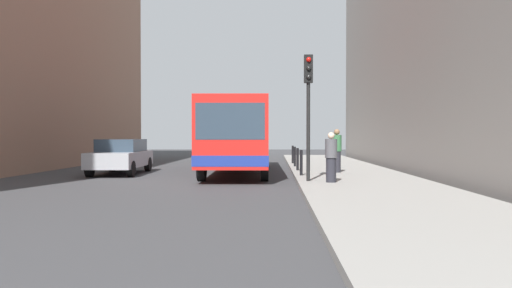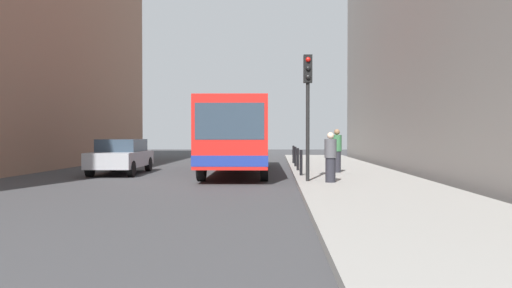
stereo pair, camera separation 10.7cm
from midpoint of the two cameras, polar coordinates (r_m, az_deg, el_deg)
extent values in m
plane|color=#38383A|center=(16.73, -6.38, -4.58)|extent=(80.00, 80.00, 0.00)
cube|color=gray|center=(16.79, 12.21, -4.32)|extent=(4.40, 40.00, 0.15)
cube|color=gray|center=(23.00, 26.06, 14.33)|extent=(7.00, 32.00, 13.94)
cube|color=red|center=(20.73, -2.30, 1.34)|extent=(2.79, 11.06, 2.50)
cube|color=navy|center=(20.74, -2.30, -1.28)|extent=(2.81, 11.08, 0.36)
cube|color=#2D3D4C|center=(15.27, -3.36, 2.79)|extent=(2.26, 0.12, 1.20)
cube|color=#2D3D4C|center=(21.23, -2.24, 2.28)|extent=(2.77, 9.46, 1.00)
cylinder|color=black|center=(16.84, 0.86, -2.83)|extent=(0.31, 1.01, 1.00)
cylinder|color=black|center=(16.98, -6.80, -2.80)|extent=(0.31, 1.01, 1.00)
cylinder|color=black|center=(24.63, 0.79, -1.62)|extent=(0.31, 1.01, 1.00)
cylinder|color=black|center=(24.72, -4.45, -1.62)|extent=(0.31, 1.01, 1.00)
cube|color=#A5A8AD|center=(20.81, -16.24, -1.75)|extent=(2.00, 4.48, 0.64)
cube|color=#2D3D4C|center=(20.94, -16.13, -0.15)|extent=(1.71, 2.54, 0.52)
cylinder|color=black|center=(19.17, -15.08, -2.94)|extent=(0.25, 0.65, 0.64)
cylinder|color=black|center=(19.65, -19.72, -2.87)|extent=(0.25, 0.65, 0.64)
cylinder|color=black|center=(22.08, -13.13, -2.42)|extent=(0.25, 0.65, 0.64)
cylinder|color=black|center=(22.50, -17.21, -2.37)|extent=(0.25, 0.65, 0.64)
cylinder|color=black|center=(15.36, 6.17, 1.46)|extent=(0.12, 0.12, 3.20)
cube|color=black|center=(15.51, 6.19, 9.06)|extent=(0.28, 0.24, 0.90)
sphere|color=red|center=(15.42, 6.22, 10.16)|extent=(0.16, 0.16, 0.16)
sphere|color=black|center=(15.38, 6.22, 9.13)|extent=(0.16, 0.16, 0.16)
sphere|color=black|center=(15.35, 6.22, 8.09)|extent=(0.16, 0.16, 0.16)
cylinder|color=black|center=(17.55, 5.34, -2.27)|extent=(0.11, 0.11, 0.95)
cylinder|color=black|center=(20.16, 4.93, -1.85)|extent=(0.11, 0.11, 0.95)
cylinder|color=black|center=(22.77, 4.61, -1.52)|extent=(0.11, 0.11, 0.95)
cylinder|color=black|center=(25.39, 4.36, -1.27)|extent=(0.11, 0.11, 0.95)
cylinder|color=#26262D|center=(15.06, 8.91, -3.15)|extent=(0.32, 0.32, 0.78)
cylinder|color=#4C4C51|center=(15.03, 8.92, -0.53)|extent=(0.38, 0.38, 0.60)
sphere|color=beige|center=(15.02, 8.92, 1.01)|extent=(0.21, 0.21, 0.21)
cylinder|color=#26262D|center=(19.18, 9.63, -2.15)|extent=(0.32, 0.32, 0.85)
cylinder|color=#336B3F|center=(19.16, 9.64, 0.11)|extent=(0.38, 0.38, 0.66)
sphere|color=#8C6647|center=(19.16, 9.64, 1.45)|extent=(0.23, 0.23, 0.23)
camera|label=1|loc=(0.05, -90.16, 0.00)|focal=32.91mm
camera|label=2|loc=(0.05, 89.84, 0.00)|focal=32.91mm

